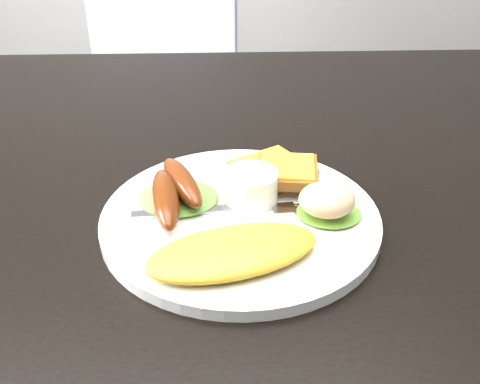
# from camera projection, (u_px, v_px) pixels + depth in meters

# --- Properties ---
(dining_table) EXTENTS (1.20, 0.80, 0.04)m
(dining_table) POSITION_uv_depth(u_px,v_px,m) (305.00, 161.00, 0.74)
(dining_table) COLOR black
(dining_table) RESTS_ON ground
(dining_chair) EXTENTS (0.57, 0.57, 0.06)m
(dining_chair) POSITION_uv_depth(u_px,v_px,m) (159.00, 95.00, 1.68)
(dining_chair) COLOR #B17A58
(dining_chair) RESTS_ON ground
(person) EXTENTS (0.56, 0.38, 1.54)m
(person) POSITION_uv_depth(u_px,v_px,m) (422.00, 20.00, 1.19)
(person) COLOR navy
(person) RESTS_ON ground
(plate) EXTENTS (0.28, 0.28, 0.01)m
(plate) POSITION_uv_depth(u_px,v_px,m) (240.00, 219.00, 0.58)
(plate) COLOR white
(plate) RESTS_ON dining_table
(lettuce_left) EXTENTS (0.10, 0.09, 0.01)m
(lettuce_left) POSITION_uv_depth(u_px,v_px,m) (178.00, 197.00, 0.59)
(lettuce_left) COLOR #3F8327
(lettuce_left) RESTS_ON plate
(lettuce_right) EXTENTS (0.07, 0.07, 0.01)m
(lettuce_right) POSITION_uv_depth(u_px,v_px,m) (329.00, 213.00, 0.57)
(lettuce_right) COLOR #5C9F2B
(lettuce_right) RESTS_ON plate
(omelette) EXTENTS (0.18, 0.12, 0.02)m
(omelette) POSITION_uv_depth(u_px,v_px,m) (233.00, 252.00, 0.50)
(omelette) COLOR gold
(omelette) RESTS_ON plate
(sausage_a) EXTENTS (0.04, 0.11, 0.03)m
(sausage_a) POSITION_uv_depth(u_px,v_px,m) (165.00, 198.00, 0.56)
(sausage_a) COLOR #5B2C12
(sausage_a) RESTS_ON lettuce_left
(sausage_b) EXTENTS (0.06, 0.11, 0.03)m
(sausage_b) POSITION_uv_depth(u_px,v_px,m) (182.00, 182.00, 0.59)
(sausage_b) COLOR #66260E
(sausage_b) RESTS_ON lettuce_left
(ramekin) EXTENTS (0.06, 0.06, 0.03)m
(ramekin) POSITION_uv_depth(u_px,v_px,m) (250.00, 187.00, 0.58)
(ramekin) COLOR white
(ramekin) RESTS_ON plate
(toast_a) EXTENTS (0.10, 0.10, 0.01)m
(toast_a) POSITION_uv_depth(u_px,v_px,m) (272.00, 171.00, 0.64)
(toast_a) COLOR olive
(toast_a) RESTS_ON plate
(toast_b) EXTENTS (0.07, 0.07, 0.01)m
(toast_b) POSITION_uv_depth(u_px,v_px,m) (287.00, 172.00, 0.61)
(toast_b) COLOR #92401A
(toast_b) RESTS_ON toast_a
(potato_salad) EXTENTS (0.06, 0.05, 0.03)m
(potato_salad) POSITION_uv_depth(u_px,v_px,m) (327.00, 200.00, 0.55)
(potato_salad) COLOR beige
(potato_salad) RESTS_ON lettuce_right
(fork) EXTENTS (0.14, 0.02, 0.00)m
(fork) POSITION_uv_depth(u_px,v_px,m) (202.00, 211.00, 0.57)
(fork) COLOR #ADAFB7
(fork) RESTS_ON plate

